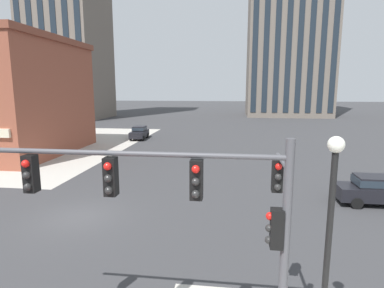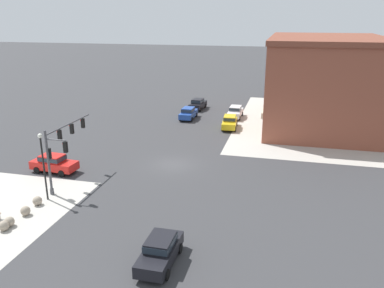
{
  "view_description": "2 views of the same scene",
  "coord_description": "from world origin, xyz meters",
  "px_view_note": "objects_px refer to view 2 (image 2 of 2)",
  "views": [
    {
      "loc": [
        7.82,
        -14.65,
        6.56
      ],
      "look_at": [
        5.47,
        3.34,
        3.4
      ],
      "focal_mm": 29.59,
      "sensor_mm": 36.0,
      "label": 1
    },
    {
      "loc": [
        35.43,
        10.65,
        14.25
      ],
      "look_at": [
        2.16,
        2.42,
        3.04
      ],
      "focal_mm": 36.96,
      "sensor_mm": 36.0,
      "label": 2
    }
  ],
  "objects_px": {
    "car_main_southbound_near": "(230,122)",
    "car_cross_westbound": "(198,104)",
    "street_lamp_corner_near": "(43,159)",
    "bollard_sphere_curb_c": "(9,222)",
    "car_main_northbound_near": "(54,163)",
    "car_cross_eastbound": "(235,111)",
    "traffic_signal_main": "(61,145)",
    "car_main_northbound_far": "(160,250)",
    "bollard_sphere_curb_a": "(37,201)",
    "bollard_sphere_curb_b": "(25,211)",
    "bollard_sphere_curb_d": "(4,226)",
    "car_parked_curb": "(188,113)"
  },
  "relations": [
    {
      "from": "car_main_northbound_near",
      "to": "car_main_northbound_far",
      "type": "bearing_deg",
      "value": 51.48
    },
    {
      "from": "car_main_northbound_far",
      "to": "car_parked_curb",
      "type": "distance_m",
      "value": 34.8
    },
    {
      "from": "car_main_southbound_near",
      "to": "car_parked_curb",
      "type": "bearing_deg",
      "value": -118.08
    },
    {
      "from": "car_main_southbound_near",
      "to": "bollard_sphere_curb_c",
      "type": "bearing_deg",
      "value": -21.17
    },
    {
      "from": "bollard_sphere_curb_c",
      "to": "car_main_northbound_far",
      "type": "xyz_separation_m",
      "value": [
        1.58,
        11.74,
        0.56
      ]
    },
    {
      "from": "bollard_sphere_curb_c",
      "to": "car_cross_westbound",
      "type": "height_order",
      "value": "car_cross_westbound"
    },
    {
      "from": "bollard_sphere_curb_b",
      "to": "bollard_sphere_curb_d",
      "type": "distance_m",
      "value": 2.28
    },
    {
      "from": "bollard_sphere_curb_c",
      "to": "bollard_sphere_curb_d",
      "type": "height_order",
      "value": "same"
    },
    {
      "from": "car_main_northbound_far",
      "to": "car_cross_eastbound",
      "type": "height_order",
      "value": "same"
    },
    {
      "from": "car_main_southbound_near",
      "to": "car_parked_curb",
      "type": "relative_size",
      "value": 1.02
    },
    {
      "from": "bollard_sphere_curb_c",
      "to": "car_parked_curb",
      "type": "bearing_deg",
      "value": 171.71
    },
    {
      "from": "car_cross_westbound",
      "to": "bollard_sphere_curb_b",
      "type": "bearing_deg",
      "value": -7.04
    },
    {
      "from": "bollard_sphere_curb_c",
      "to": "car_cross_eastbound",
      "type": "distance_m",
      "value": 36.64
    },
    {
      "from": "car_main_northbound_near",
      "to": "bollard_sphere_curb_a",
      "type": "bearing_deg",
      "value": 21.88
    },
    {
      "from": "bollard_sphere_curb_a",
      "to": "car_main_northbound_far",
      "type": "xyz_separation_m",
      "value": [
        4.97,
        11.81,
        0.56
      ]
    },
    {
      "from": "car_cross_eastbound",
      "to": "car_main_southbound_near",
      "type": "bearing_deg",
      "value": 0.7
    },
    {
      "from": "car_main_southbound_near",
      "to": "bollard_sphere_curb_b",
      "type": "bearing_deg",
      "value": -22.22
    },
    {
      "from": "bollard_sphere_curb_b",
      "to": "traffic_signal_main",
      "type": "bearing_deg",
      "value": 179.71
    },
    {
      "from": "traffic_signal_main",
      "to": "car_cross_westbound",
      "type": "xyz_separation_m",
      "value": [
        -31.66,
        4.56,
        -2.85
      ]
    },
    {
      "from": "car_cross_westbound",
      "to": "car_main_northbound_near",
      "type": "bearing_deg",
      "value": -14.24
    },
    {
      "from": "bollard_sphere_curb_b",
      "to": "street_lamp_corner_near",
      "type": "bearing_deg",
      "value": 178.86
    },
    {
      "from": "bollard_sphere_curb_d",
      "to": "car_parked_curb",
      "type": "bearing_deg",
      "value": 171.85
    },
    {
      "from": "street_lamp_corner_near",
      "to": "bollard_sphere_curb_c",
      "type": "bearing_deg",
      "value": -1.7
    },
    {
      "from": "traffic_signal_main",
      "to": "bollard_sphere_curb_a",
      "type": "distance_m",
      "value": 5.08
    },
    {
      "from": "car_main_northbound_far",
      "to": "bollard_sphere_curb_c",
      "type": "bearing_deg",
      "value": -97.69
    },
    {
      "from": "bollard_sphere_curb_d",
      "to": "bollard_sphere_curb_b",
      "type": "bearing_deg",
      "value": 178.01
    },
    {
      "from": "car_cross_eastbound",
      "to": "car_parked_curb",
      "type": "distance_m",
      "value": 6.87
    },
    {
      "from": "traffic_signal_main",
      "to": "car_cross_westbound",
      "type": "relative_size",
      "value": 1.61
    },
    {
      "from": "street_lamp_corner_near",
      "to": "car_main_southbound_near",
      "type": "distance_m",
      "value": 27.08
    },
    {
      "from": "car_main_southbound_near",
      "to": "car_cross_westbound",
      "type": "height_order",
      "value": "same"
    },
    {
      "from": "car_main_northbound_near",
      "to": "bollard_sphere_curb_d",
      "type": "bearing_deg",
      "value": 14.33
    },
    {
      "from": "bollard_sphere_curb_a",
      "to": "car_parked_curb",
      "type": "height_order",
      "value": "car_parked_curb"
    },
    {
      "from": "traffic_signal_main",
      "to": "bollard_sphere_curb_a",
      "type": "height_order",
      "value": "traffic_signal_main"
    },
    {
      "from": "car_main_northbound_near",
      "to": "car_cross_eastbound",
      "type": "height_order",
      "value": "same"
    },
    {
      "from": "bollard_sphere_curb_b",
      "to": "car_main_southbound_near",
      "type": "height_order",
      "value": "car_main_southbound_near"
    },
    {
      "from": "bollard_sphere_curb_d",
      "to": "car_main_northbound_near",
      "type": "xyz_separation_m",
      "value": [
        -10.47,
        -2.68,
        0.56
      ]
    },
    {
      "from": "bollard_sphere_curb_d",
      "to": "car_cross_westbound",
      "type": "height_order",
      "value": "car_cross_westbound"
    },
    {
      "from": "bollard_sphere_curb_c",
      "to": "car_cross_eastbound",
      "type": "bearing_deg",
      "value": 162.25
    },
    {
      "from": "bollard_sphere_curb_d",
      "to": "car_main_northbound_far",
      "type": "xyz_separation_m",
      "value": [
        1.01,
        11.74,
        0.56
      ]
    },
    {
      "from": "bollard_sphere_curb_b",
      "to": "car_main_northbound_near",
      "type": "height_order",
      "value": "car_main_northbound_near"
    },
    {
      "from": "car_main_northbound_far",
      "to": "car_cross_westbound",
      "type": "distance_m",
      "value": 41.01
    },
    {
      "from": "car_main_northbound_far",
      "to": "car_main_southbound_near",
      "type": "distance_m",
      "value": 30.61
    },
    {
      "from": "street_lamp_corner_near",
      "to": "car_main_southbound_near",
      "type": "bearing_deg",
      "value": 155.67
    },
    {
      "from": "bollard_sphere_curb_a",
      "to": "car_cross_eastbound",
      "type": "distance_m",
      "value": 33.45
    },
    {
      "from": "bollard_sphere_curb_b",
      "to": "street_lamp_corner_near",
      "type": "xyz_separation_m",
      "value": [
        -2.76,
        0.06,
        3.12
      ]
    },
    {
      "from": "bollard_sphere_curb_d",
      "to": "street_lamp_corner_near",
      "type": "height_order",
      "value": "street_lamp_corner_near"
    },
    {
      "from": "traffic_signal_main",
      "to": "street_lamp_corner_near",
      "type": "distance_m",
      "value": 2.7
    },
    {
      "from": "bollard_sphere_curb_d",
      "to": "car_cross_eastbound",
      "type": "height_order",
      "value": "car_cross_eastbound"
    },
    {
      "from": "car_main_southbound_near",
      "to": "car_parked_curb",
      "type": "height_order",
      "value": "same"
    },
    {
      "from": "bollard_sphere_curb_a",
      "to": "car_main_northbound_near",
      "type": "relative_size",
      "value": 0.16
    }
  ]
}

